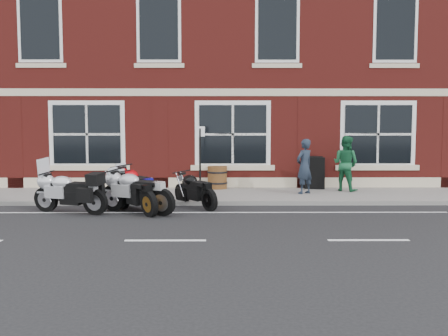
{
  "coord_description": "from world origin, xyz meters",
  "views": [
    {
      "loc": [
        1.09,
        -12.64,
        2.23
      ],
      "look_at": [
        1.18,
        1.6,
        1.05
      ],
      "focal_mm": 40.0,
      "sensor_mm": 36.0,
      "label": 1
    }
  ],
  "objects": [
    {
      "name": "pub_building",
      "position": [
        0.0,
        10.5,
        6.0
      ],
      "size": [
        24.0,
        12.0,
        12.0
      ],
      "primitive_type": "cube",
      "color": "maroon",
      "rests_on": "ground"
    },
    {
      "name": "a_board_sign",
      "position": [
        4.23,
        4.14,
        0.68
      ],
      "size": [
        0.76,
        0.6,
        1.11
      ],
      "primitive_type": null,
      "rotation": [
        0.0,
        0.0,
        -0.25
      ],
      "color": "black",
      "rests_on": "sidewalk"
    },
    {
      "name": "moto_touring_silver",
      "position": [
        -2.85,
        0.16,
        0.58
      ],
      "size": [
        2.08,
        0.87,
        1.42
      ],
      "rotation": [
        0.0,
        0.0,
        1.24
      ],
      "color": "black",
      "rests_on": "ground"
    },
    {
      "name": "pedestrian_right",
      "position": [
        5.19,
        3.64,
        1.03
      ],
      "size": [
        1.11,
        1.1,
        1.81
      ],
      "primitive_type": "imported",
      "rotation": [
        0.0,
        0.0,
        2.41
      ],
      "color": "#185531",
      "rests_on": "sidewalk"
    },
    {
      "name": "pedestrian_left",
      "position": [
        3.72,
        2.97,
        0.98
      ],
      "size": [
        0.75,
        0.72,
        1.73
      ],
      "primitive_type": "imported",
      "rotation": [
        0.0,
        0.0,
        3.81
      ],
      "color": "#1C2532",
      "rests_on": "sidewalk"
    },
    {
      "name": "moto_sport_black",
      "position": [
        -1.14,
        0.21,
        0.55
      ],
      "size": [
        1.42,
        1.77,
        0.96
      ],
      "rotation": [
        0.0,
        0.0,
        0.66
      ],
      "color": "black",
      "rests_on": "ground"
    },
    {
      "name": "kerb",
      "position": [
        0.0,
        1.42,
        0.06
      ],
      "size": [
        30.0,
        0.16,
        0.12
      ],
      "primitive_type": "cube",
      "color": "slate",
      "rests_on": "ground"
    },
    {
      "name": "ground",
      "position": [
        0.0,
        0.0,
        0.0
      ],
      "size": [
        80.0,
        80.0,
        0.0
      ],
      "primitive_type": "plane",
      "color": "black",
      "rests_on": "ground"
    },
    {
      "name": "parking_sign",
      "position": [
        0.47,
        2.2,
        1.34
      ],
      "size": [
        0.29,
        0.12,
        2.12
      ],
      "rotation": [
        0.0,
        0.0,
        0.34
      ],
      "color": "black",
      "rests_on": "sidewalk"
    },
    {
      "name": "barrel_planter",
      "position": [
        0.97,
        4.3,
        0.5
      ],
      "size": [
        0.69,
        0.69,
        0.77
      ],
      "color": "#4B2914",
      "rests_on": "sidewalk"
    },
    {
      "name": "moto_naked_black",
      "position": [
        0.38,
        1.03,
        0.52
      ],
      "size": [
        1.26,
        1.7,
        0.9
      ],
      "rotation": [
        0.0,
        0.0,
        0.62
      ],
      "color": "black",
      "rests_on": "ground"
    },
    {
      "name": "moto_sport_silver",
      "position": [
        -1.09,
        0.14,
        0.59
      ],
      "size": [
        2.07,
        1.24,
        1.03
      ],
      "rotation": [
        0.0,
        0.0,
        1.06
      ],
      "color": "black",
      "rests_on": "ground"
    },
    {
      "name": "moto_sport_red",
      "position": [
        -1.24,
        1.03,
        0.6
      ],
      "size": [
        1.52,
        1.96,
        1.05
      ],
      "rotation": [
        0.0,
        0.0,
        0.64
      ],
      "color": "black",
      "rests_on": "ground"
    },
    {
      "name": "sidewalk",
      "position": [
        0.0,
        3.0,
        0.06
      ],
      "size": [
        30.0,
        3.0,
        0.12
      ],
      "primitive_type": "cube",
      "color": "slate",
      "rests_on": "ground"
    }
  ]
}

